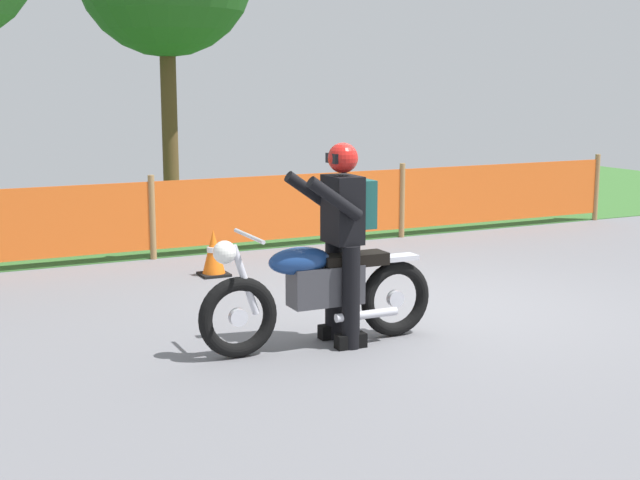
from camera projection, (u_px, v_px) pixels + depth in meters
The scene contains 6 objects.
ground at pixel (429, 307), 8.69m from camera, with size 24.00×24.00×0.02m, color slate.
grass_verge at pixel (198, 211), 15.04m from camera, with size 24.00×7.37×0.01m, color #386B2D.
barrier_fence at pixel (285, 207), 11.68m from camera, with size 10.88×0.08×1.05m.
motorcycle_lead at pixel (319, 290), 7.29m from camera, with size 2.10×0.62×1.00m.
rider_lead at pixel (343, 232), 7.30m from camera, with size 0.68×0.55×1.69m.
traffic_cone at pixel (214, 253), 10.01m from camera, with size 0.32×0.32×0.53m.
Camera 1 is at (-4.67, -7.10, 2.18)m, focal length 49.58 mm.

